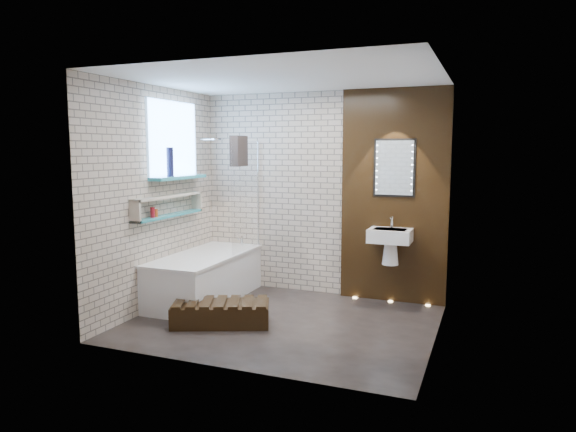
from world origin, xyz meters
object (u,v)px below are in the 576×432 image
at_px(bath_screen, 246,196).
at_px(washbasin, 390,241).
at_px(led_mirror, 394,168).
at_px(walnut_step, 221,314).
at_px(bathtub, 205,277).

height_order(bath_screen, washbasin, bath_screen).
xyz_separation_m(washbasin, led_mirror, (0.00, 0.16, 0.86)).
xyz_separation_m(bath_screen, washbasin, (1.82, 0.18, -0.49)).
bearing_deg(washbasin, walnut_step, -138.44).
relative_size(bathtub, led_mirror, 2.49).
height_order(washbasin, led_mirror, led_mirror).
distance_m(bath_screen, led_mirror, 1.89).
height_order(bath_screen, walnut_step, bath_screen).
bearing_deg(led_mirror, washbasin, -90.00).
height_order(bathtub, washbasin, washbasin).
bearing_deg(bath_screen, walnut_step, -77.22).
distance_m(bathtub, walnut_step, 0.99).
bearing_deg(led_mirror, bathtub, -160.22).
height_order(bathtub, bath_screen, bath_screen).
relative_size(bathtub, bath_screen, 1.24).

